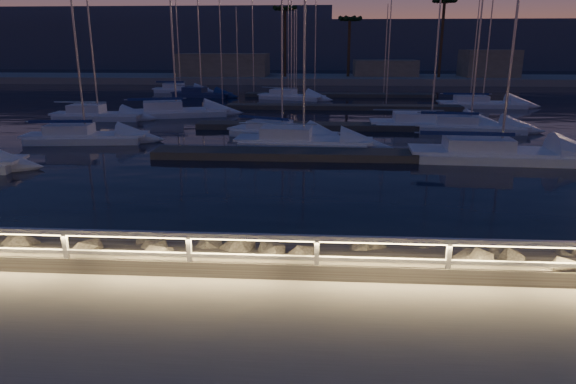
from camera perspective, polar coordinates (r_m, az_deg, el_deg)
name	(u,v)px	position (r m, az deg, el deg)	size (l,w,h in m)	color
ground	(402,280)	(12.37, 12.60, -9.56)	(400.00, 400.00, 0.00)	gray
harbor_water	(346,124)	(42.74, 6.45, 7.57)	(400.00, 440.00, 0.60)	black
guard_rail	(402,249)	(12.04, 12.50, -6.24)	(44.11, 0.12, 1.06)	white
riprap	(515,268)	(14.31, 23.91, -7.72)	(39.04, 2.95, 1.43)	slate
floating_docks	(345,115)	(43.93, 6.40, 8.54)	(22.00, 36.00, 0.40)	#5F564E
far_shore	(334,77)	(85.24, 5.18, 12.64)	(160.00, 14.00, 5.20)	gray
palm_left	(285,12)	(83.39, -0.35, 19.40)	(3.00, 3.00, 11.20)	#503B25
palm_center	(350,21)	(84.19, 6.87, 18.34)	(3.00, 3.00, 9.70)	#503B25
palm_right	(444,5)	(85.13, 16.98, 19.28)	(3.00, 3.00, 12.20)	#503B25
distant_hills	(250,47)	(146.12, -4.26, 15.80)	(230.00, 37.50, 18.00)	#3C465D
sailboat_b	(83,136)	(34.49, -21.86, 5.83)	(7.64, 3.10, 12.66)	white
sailboat_c	(467,126)	(38.36, 19.29, 6.99)	(7.82, 3.07, 12.93)	white
sailboat_d	(495,152)	(29.02, 22.06, 4.11)	(9.43, 3.34, 15.68)	white
sailboat_e	(96,114)	(44.69, -20.54, 8.09)	(7.45, 2.41, 12.65)	white
sailboat_f	(300,141)	(30.28, 1.33, 5.74)	(8.16, 3.04, 13.62)	white
sailboat_g	(280,131)	(33.77, -0.95, 6.74)	(7.53, 4.80, 12.47)	white
sailboat_h	(428,123)	(38.77, 15.27, 7.43)	(8.78, 2.85, 14.71)	white
sailboat_j	(174,111)	(44.87, -12.57, 8.77)	(9.01, 5.07, 14.82)	white
sailboat_k	(290,96)	(58.01, 0.17, 10.65)	(7.76, 4.60, 12.76)	white
sailboat_l	(480,103)	(53.86, 20.55, 9.25)	(8.53, 2.80, 14.27)	white
sailboat_m	(179,89)	(67.90, -11.99, 11.12)	(6.91, 2.15, 11.77)	white
sailboat_n	(200,93)	(61.70, -9.73, 10.76)	(7.35, 3.63, 12.08)	navy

